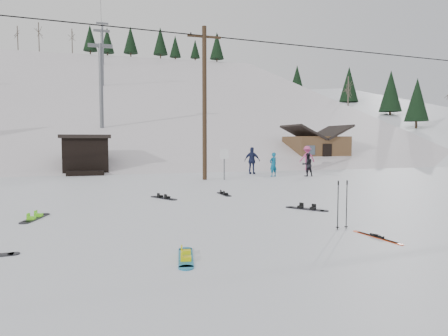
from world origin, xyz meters
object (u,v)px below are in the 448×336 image
object	(u,v)px
utility_pole	(204,101)
hero_skis	(377,237)
cabin	(316,150)
hero_snowboard	(186,257)

from	to	relation	value
utility_pole	hero_skis	size ratio (longest dim) A/B	5.82
utility_pole	cabin	world-z (taller)	utility_pole
hero_snowboard	hero_skis	distance (m)	4.77
utility_pole	cabin	distance (m)	16.71
cabin	hero_snowboard	size ratio (longest dim) A/B	3.53
cabin	hero_skis	xyz separation A→B (m)	(-12.34, -25.03, -1.46)
utility_pole	cabin	size ratio (longest dim) A/B	1.67
cabin	hero_snowboard	bearing A→B (deg)	-123.97
utility_pole	hero_snowboard	size ratio (longest dim) A/B	5.90
cabin	hero_skis	world-z (taller)	cabin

